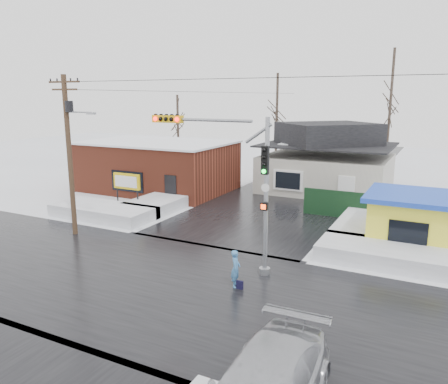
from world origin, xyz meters
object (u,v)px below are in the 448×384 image
at_px(traffic_signal, 233,172).
at_px(kiosk, 411,220).
at_px(pedestrian, 236,269).
at_px(utility_pole, 70,146).
at_px(marquee_sign, 127,182).

relative_size(traffic_signal, kiosk, 1.52).
bearing_deg(kiosk, pedestrian, -124.73).
height_order(utility_pole, kiosk, utility_pole).
bearing_deg(traffic_signal, marquee_sign, 150.28).
bearing_deg(kiosk, marquee_sign, -178.45).
bearing_deg(pedestrian, kiosk, -50.93).
xyz_separation_m(utility_pole, marquee_sign, (-1.07, 5.99, -3.19)).
distance_m(traffic_signal, marquee_sign, 13.42).
distance_m(kiosk, pedestrian, 10.71).
bearing_deg(utility_pole, traffic_signal, -2.95).
xyz_separation_m(marquee_sign, kiosk, (18.50, 0.50, -0.46)).
height_order(marquee_sign, kiosk, kiosk).
relative_size(utility_pole, pedestrian, 5.64).
relative_size(marquee_sign, kiosk, 0.55).
distance_m(utility_pole, marquee_sign, 6.87).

